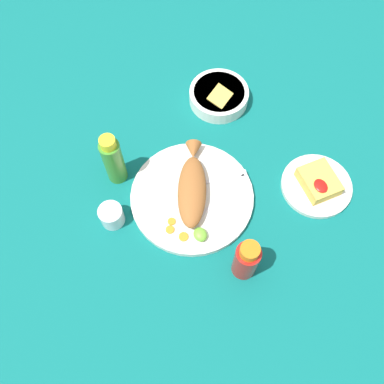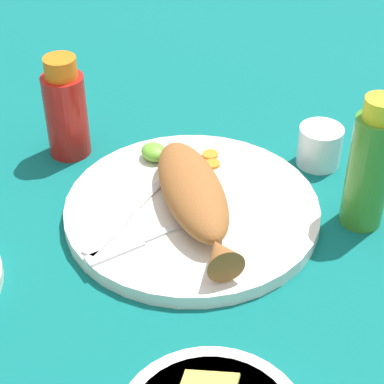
% 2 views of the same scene
% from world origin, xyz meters
% --- Properties ---
extents(ground_plane, '(4.00, 4.00, 0.00)m').
position_xyz_m(ground_plane, '(0.00, 0.00, 0.00)').
color(ground_plane, '#0C605B').
extents(main_plate, '(0.32, 0.32, 0.02)m').
position_xyz_m(main_plate, '(0.00, 0.00, 0.01)').
color(main_plate, silver).
rests_on(main_plate, ground_plane).
extents(fried_fish, '(0.25, 0.15, 0.05)m').
position_xyz_m(fried_fish, '(-0.01, 0.01, 0.04)').
color(fried_fish, '#935628').
rests_on(fried_fish, main_plate).
extents(fork_near, '(0.04, 0.19, 0.00)m').
position_xyz_m(fork_near, '(-0.02, 0.08, 0.02)').
color(fork_near, silver).
rests_on(fork_near, main_plate).
extents(fork_far, '(0.08, 0.18, 0.00)m').
position_xyz_m(fork_far, '(0.03, 0.08, 0.02)').
color(fork_far, silver).
rests_on(fork_far, main_plate).
extents(carrot_slice_near, '(0.02, 0.02, 0.00)m').
position_xyz_m(carrot_slice_near, '(0.05, -0.08, 0.02)').
color(carrot_slice_near, orange).
rests_on(carrot_slice_near, main_plate).
extents(carrot_slice_mid, '(0.02, 0.02, 0.00)m').
position_xyz_m(carrot_slice_mid, '(0.07, -0.09, 0.02)').
color(carrot_slice_mid, orange).
rests_on(carrot_slice_mid, main_plate).
extents(carrot_slice_far, '(0.02, 0.02, 0.00)m').
position_xyz_m(carrot_slice_far, '(0.10, -0.06, 0.02)').
color(carrot_slice_far, orange).
rests_on(carrot_slice_far, main_plate).
extents(lime_wedge_main, '(0.04, 0.03, 0.02)m').
position_xyz_m(lime_wedge_main, '(0.11, -0.02, 0.03)').
color(lime_wedge_main, '#6BB233').
rests_on(lime_wedge_main, main_plate).
extents(hot_sauce_bottle_red, '(0.06, 0.06, 0.15)m').
position_xyz_m(hot_sauce_bottle_red, '(0.22, 0.04, 0.07)').
color(hot_sauce_bottle_red, '#B21914').
rests_on(hot_sauce_bottle_red, ground_plane).
extents(hot_sauce_bottle_green, '(0.05, 0.05, 0.17)m').
position_xyz_m(hot_sauce_bottle_green, '(-0.14, -0.16, 0.08)').
color(hot_sauce_bottle_green, '#3D8428').
rests_on(hot_sauce_bottle_green, ground_plane).
extents(salt_cup, '(0.06, 0.06, 0.06)m').
position_xyz_m(salt_cup, '(-0.02, -0.21, 0.02)').
color(salt_cup, silver).
rests_on(salt_cup, ground_plane).
extents(side_plate_fries, '(0.19, 0.19, 0.01)m').
position_xyz_m(side_plate_fries, '(0.10, 0.32, 0.01)').
color(side_plate_fries, silver).
rests_on(side_plate_fries, ground_plane).
extents(fries_pile, '(0.10, 0.08, 0.04)m').
position_xyz_m(fries_pile, '(0.10, 0.32, 0.03)').
color(fries_pile, gold).
rests_on(fries_pile, side_plate_fries).
extents(guacamole_bowl, '(0.17, 0.17, 0.05)m').
position_xyz_m(guacamole_bowl, '(-0.26, 0.20, 0.02)').
color(guacamole_bowl, white).
rests_on(guacamole_bowl, ground_plane).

